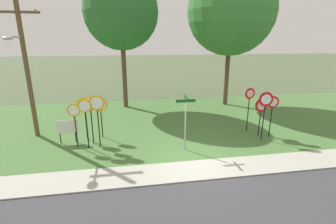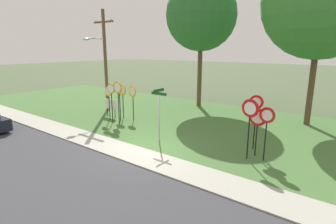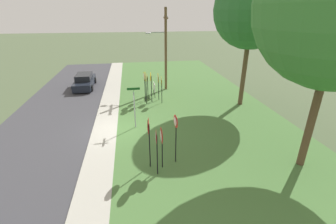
{
  "view_description": "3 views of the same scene",
  "coord_description": "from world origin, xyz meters",
  "px_view_note": "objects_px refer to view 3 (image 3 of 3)",
  "views": [
    {
      "loc": [
        -2.86,
        -9.62,
        5.34
      ],
      "look_at": [
        -0.63,
        3.52,
        1.36
      ],
      "focal_mm": 25.96,
      "sensor_mm": 36.0,
      "label": 1
    },
    {
      "loc": [
        8.14,
        -8.9,
        4.77
      ],
      "look_at": [
        -1.07,
        3.17,
        1.11
      ],
      "focal_mm": 28.31,
      "sensor_mm": 36.0,
      "label": 2
    },
    {
      "loc": [
        14.0,
        1.15,
        7.2
      ],
      "look_at": [
        0.15,
        3.39,
        1.13
      ],
      "focal_mm": 24.9,
      "sensor_mm": 36.0,
      "label": 3
    }
  ],
  "objects_px": {
    "yield_sign_far_right": "(175,128)",
    "stop_sign_far_right": "(161,84)",
    "stop_sign_near_right": "(151,81)",
    "street_name_post": "(134,104)",
    "stop_sign_near_left": "(147,81)",
    "notice_board": "(154,88)",
    "stop_sign_far_left": "(158,81)",
    "stop_sign_center_tall": "(146,81)",
    "yield_sign_far_left": "(161,139)",
    "yield_sign_near_left": "(148,131)",
    "oak_tree_left": "(252,10)",
    "utility_pole": "(164,47)",
    "parked_hatchback_near": "(85,81)",
    "stop_sign_far_center": "(144,81)",
    "yield_sign_near_right": "(156,142)"
  },
  "relations": [
    {
      "from": "street_name_post",
      "to": "oak_tree_left",
      "type": "height_order",
      "value": "oak_tree_left"
    },
    {
      "from": "stop_sign_near_left",
      "to": "stop_sign_far_left",
      "type": "height_order",
      "value": "stop_sign_far_left"
    },
    {
      "from": "stop_sign_near_left",
      "to": "stop_sign_far_left",
      "type": "relative_size",
      "value": 0.97
    },
    {
      "from": "stop_sign_far_right",
      "to": "notice_board",
      "type": "distance_m",
      "value": 1.99
    },
    {
      "from": "stop_sign_far_left",
      "to": "yield_sign_far_right",
      "type": "distance_m",
      "value": 9.29
    },
    {
      "from": "street_name_post",
      "to": "oak_tree_left",
      "type": "distance_m",
      "value": 10.82
    },
    {
      "from": "stop_sign_near_right",
      "to": "oak_tree_left",
      "type": "bearing_deg",
      "value": 86.42
    },
    {
      "from": "yield_sign_near_left",
      "to": "stop_sign_far_right",
      "type": "bearing_deg",
      "value": 176.26
    },
    {
      "from": "stop_sign_near_left",
      "to": "stop_sign_far_center",
      "type": "xyz_separation_m",
      "value": [
        0.59,
        -0.27,
        0.2
      ]
    },
    {
      "from": "stop_sign_far_right",
      "to": "stop_sign_near_left",
      "type": "bearing_deg",
      "value": -131.17
    },
    {
      "from": "stop_sign_center_tall",
      "to": "parked_hatchback_near",
      "type": "xyz_separation_m",
      "value": [
        -5.77,
        -5.87,
        -1.4
      ]
    },
    {
      "from": "stop_sign_center_tall",
      "to": "yield_sign_far_right",
      "type": "bearing_deg",
      "value": 4.65
    },
    {
      "from": "stop_sign_near_left",
      "to": "street_name_post",
      "type": "height_order",
      "value": "street_name_post"
    },
    {
      "from": "stop_sign_far_center",
      "to": "yield_sign_near_right",
      "type": "xyz_separation_m",
      "value": [
        9.89,
        -0.14,
        -0.09
      ]
    },
    {
      "from": "stop_sign_near_left",
      "to": "oak_tree_left",
      "type": "relative_size",
      "value": 0.23
    },
    {
      "from": "stop_sign_far_left",
      "to": "yield_sign_far_right",
      "type": "height_order",
      "value": "yield_sign_far_right"
    },
    {
      "from": "stop_sign_near_right",
      "to": "street_name_post",
      "type": "bearing_deg",
      "value": -8.5
    },
    {
      "from": "stop_sign_near_right",
      "to": "parked_hatchback_near",
      "type": "distance_m",
      "value": 8.41
    },
    {
      "from": "yield_sign_far_left",
      "to": "utility_pole",
      "type": "xyz_separation_m",
      "value": [
        -12.58,
        2.0,
        2.47
      ]
    },
    {
      "from": "stop_sign_far_left",
      "to": "parked_hatchback_near",
      "type": "relative_size",
      "value": 0.5
    },
    {
      "from": "stop_sign_far_right",
      "to": "yield_sign_far_left",
      "type": "relative_size",
      "value": 1.05
    },
    {
      "from": "yield_sign_far_right",
      "to": "yield_sign_far_left",
      "type": "bearing_deg",
      "value": -71.33
    },
    {
      "from": "yield_sign_near_left",
      "to": "oak_tree_left",
      "type": "distance_m",
      "value": 12.24
    },
    {
      "from": "stop_sign_near_left",
      "to": "stop_sign_far_left",
      "type": "xyz_separation_m",
      "value": [
        0.36,
        0.91,
        0.07
      ]
    },
    {
      "from": "stop_sign_near_right",
      "to": "yield_sign_far_right",
      "type": "height_order",
      "value": "yield_sign_far_right"
    },
    {
      "from": "stop_sign_far_center",
      "to": "yield_sign_near_left",
      "type": "xyz_separation_m",
      "value": [
        9.26,
        -0.43,
        0.17
      ]
    },
    {
      "from": "stop_sign_center_tall",
      "to": "street_name_post",
      "type": "distance_m",
      "value": 4.35
    },
    {
      "from": "utility_pole",
      "to": "parked_hatchback_near",
      "type": "xyz_separation_m",
      "value": [
        -2.04,
        -7.97,
        -3.49
      ]
    },
    {
      "from": "stop_sign_center_tall",
      "to": "yield_sign_far_left",
      "type": "distance_m",
      "value": 8.86
    },
    {
      "from": "stop_sign_near_right",
      "to": "street_name_post",
      "type": "xyz_separation_m",
      "value": [
        4.6,
        -1.51,
        -0.22
      ]
    },
    {
      "from": "stop_sign_far_right",
      "to": "parked_hatchback_near",
      "type": "height_order",
      "value": "stop_sign_far_right"
    },
    {
      "from": "stop_sign_near_right",
      "to": "stop_sign_center_tall",
      "type": "height_order",
      "value": "stop_sign_center_tall"
    },
    {
      "from": "stop_sign_far_right",
      "to": "yield_sign_far_right",
      "type": "height_order",
      "value": "yield_sign_far_right"
    },
    {
      "from": "utility_pole",
      "to": "yield_sign_near_right",
      "type": "bearing_deg",
      "value": -9.98
    },
    {
      "from": "stop_sign_center_tall",
      "to": "parked_hatchback_near",
      "type": "distance_m",
      "value": 8.35
    },
    {
      "from": "stop_sign_near_left",
      "to": "notice_board",
      "type": "xyz_separation_m",
      "value": [
        -0.59,
        0.65,
        -0.81
      ]
    },
    {
      "from": "yield_sign_far_right",
      "to": "stop_sign_far_right",
      "type": "bearing_deg",
      "value": 169.98
    },
    {
      "from": "yield_sign_far_right",
      "to": "notice_board",
      "type": "bearing_deg",
      "value": 172.87
    },
    {
      "from": "stop_sign_far_left",
      "to": "oak_tree_left",
      "type": "height_order",
      "value": "oak_tree_left"
    },
    {
      "from": "street_name_post",
      "to": "stop_sign_center_tall",
      "type": "bearing_deg",
      "value": 166.18
    },
    {
      "from": "yield_sign_near_left",
      "to": "street_name_post",
      "type": "bearing_deg",
      "value": -165.17
    },
    {
      "from": "stop_sign_far_right",
      "to": "street_name_post",
      "type": "height_order",
      "value": "street_name_post"
    },
    {
      "from": "yield_sign_near_left",
      "to": "parked_hatchback_near",
      "type": "distance_m",
      "value": 15.5
    },
    {
      "from": "yield_sign_near_right",
      "to": "parked_hatchback_near",
      "type": "xyz_separation_m",
      "value": [
        -15.1,
        -5.67,
        -1.15
      ]
    },
    {
      "from": "yield_sign_far_left",
      "to": "street_name_post",
      "type": "bearing_deg",
      "value": -167.79
    },
    {
      "from": "stop_sign_far_right",
      "to": "yield_sign_near_right",
      "type": "distance_m",
      "value": 9.44
    },
    {
      "from": "stop_sign_far_left",
      "to": "stop_sign_far_center",
      "type": "bearing_deg",
      "value": -76.51
    },
    {
      "from": "stop_sign_center_tall",
      "to": "yield_sign_far_right",
      "type": "relative_size",
      "value": 1.03
    },
    {
      "from": "stop_sign_far_right",
      "to": "yield_sign_far_right",
      "type": "distance_m",
      "value": 8.49
    },
    {
      "from": "stop_sign_far_center",
      "to": "yield_sign_far_left",
      "type": "relative_size",
      "value": 1.17
    }
  ]
}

